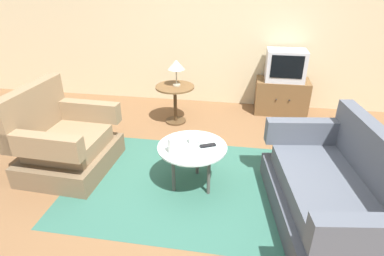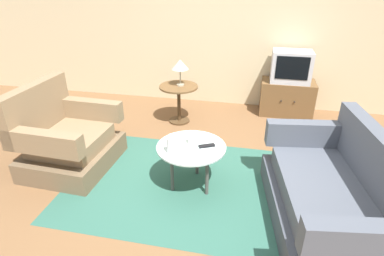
% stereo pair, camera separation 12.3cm
% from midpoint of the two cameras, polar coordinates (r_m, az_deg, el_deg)
% --- Properties ---
extents(ground_plane, '(16.00, 16.00, 0.00)m').
position_cam_midpoint_polar(ground_plane, '(3.34, -1.32, -11.22)').
color(ground_plane, brown).
extents(back_wall, '(9.00, 0.12, 2.70)m').
position_cam_midpoint_polar(back_wall, '(5.21, 3.96, 18.95)').
color(back_wall, '#CCB78E').
rests_on(back_wall, ground).
extents(area_rug, '(2.61, 1.77, 0.00)m').
position_cam_midpoint_polar(area_rug, '(3.42, -0.94, -10.19)').
color(area_rug, '#2D5B4C').
rests_on(area_rug, ground).
extents(armchair, '(0.91, 1.04, 0.96)m').
position_cam_midpoint_polar(armchair, '(3.83, -23.10, -2.53)').
color(armchair, brown).
rests_on(armchair, ground).
extents(couch, '(1.07, 1.68, 0.88)m').
position_cam_midpoint_polar(couch, '(3.05, 23.31, -11.05)').
color(couch, '#3E424B').
rests_on(couch, ground).
extents(coffee_table, '(0.70, 0.70, 0.47)m').
position_cam_midpoint_polar(coffee_table, '(3.18, -0.98, -4.11)').
color(coffee_table, '#B2C6C1').
rests_on(coffee_table, ground).
extents(side_table, '(0.56, 0.56, 0.56)m').
position_cam_midpoint_polar(side_table, '(4.61, -3.87, 5.81)').
color(side_table, brown).
rests_on(side_table, ground).
extents(tv_stand, '(0.80, 0.47, 0.53)m').
position_cam_midpoint_polar(tv_stand, '(5.17, 15.24, 5.58)').
color(tv_stand, brown).
rests_on(tv_stand, ground).
extents(television, '(0.58, 0.40, 0.47)m').
position_cam_midpoint_polar(television, '(5.01, 15.94, 10.89)').
color(television, '#B7B7BC').
rests_on(television, tv_stand).
extents(table_lamp, '(0.24, 0.24, 0.38)m').
position_cam_midpoint_polar(table_lamp, '(4.48, -3.70, 11.29)').
color(table_lamp, '#9E937A').
rests_on(table_lamp, side_table).
extents(vase, '(0.07, 0.07, 0.21)m').
position_cam_midpoint_polar(vase, '(3.01, -4.85, -2.89)').
color(vase, white).
rests_on(vase, coffee_table).
extents(mug, '(0.12, 0.08, 0.08)m').
position_cam_midpoint_polar(mug, '(3.20, -0.96, -2.09)').
color(mug, white).
rests_on(mug, coffee_table).
extents(tv_remote_dark, '(0.17, 0.11, 0.02)m').
position_cam_midpoint_polar(tv_remote_dark, '(3.15, 1.76, -3.20)').
color(tv_remote_dark, black).
rests_on(tv_remote_dark, coffee_table).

